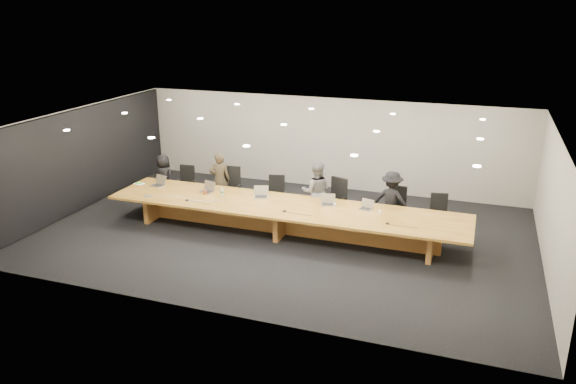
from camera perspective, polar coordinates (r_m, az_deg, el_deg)
name	(u,v)px	position (r m, az deg, el deg)	size (l,w,h in m)	color
ground	(284,233)	(14.11, -0.41, -4.22)	(12.00, 12.00, 0.00)	black
back_wall	(328,143)	(17.30, 4.10, 4.96)	(12.00, 0.02, 2.80)	beige
left_wall_panel	(82,160)	(16.54, -20.19, 3.10)	(0.08, 7.84, 2.74)	black
conference_table	(284,214)	(13.91, -0.41, -2.24)	(9.00, 1.80, 0.75)	brown
chair_far_left	(185,184)	(16.46, -10.45, 0.83)	(0.54, 0.54, 1.06)	black
chair_left	(229,188)	(15.69, -5.98, 0.40)	(0.61, 0.61, 1.20)	black
chair_mid_left	(276,195)	(15.27, -1.23, -0.29)	(0.54, 0.54, 1.05)	black
chair_mid_right	(334,200)	(14.76, 4.68, -0.80)	(0.59, 0.59, 1.16)	black
chair_right	(395,208)	(14.54, 10.84, -1.56)	(0.55, 0.55, 1.09)	black
chair_far_right	(439,214)	(14.44, 15.08, -2.18)	(0.51, 0.51, 1.01)	black
person_a	(164,177)	(16.66, -12.47, 1.46)	(0.67, 0.43, 1.36)	black
person_b	(220,180)	(15.78, -6.94, 1.22)	(0.58, 0.38, 1.58)	#30261A
person_c	(316,192)	(14.68, 2.90, 0.03)	(0.78, 0.61, 1.61)	#5D5D5F
person_d	(391,200)	(14.42, 10.46, -0.81)	(0.97, 0.56, 1.50)	black
laptop_a	(157,181)	(15.65, -13.15, 1.11)	(0.37, 0.27, 0.29)	#C1B094
laptop_b	(206,187)	(14.91, -8.29, 0.52)	(0.36, 0.26, 0.28)	tan
laptop_c	(261,192)	(14.36, -2.77, -0.01)	(0.37, 0.27, 0.29)	#C0B093
laptop_d	(328,200)	(13.83, 4.07, -0.82)	(0.34, 0.25, 0.27)	tan
laptop_e	(366,205)	(13.64, 7.90, -1.29)	(0.31, 0.23, 0.24)	#B5A88A
water_bottle	(222,192)	(14.55, -6.73, -0.01)	(0.07, 0.07, 0.22)	#ADBDBA
amber_mug	(205,192)	(14.76, -8.43, -0.03)	(0.09, 0.09, 0.11)	brown
paper_cup_near	(335,205)	(13.78, 4.77, -1.32)	(0.07, 0.07, 0.08)	silver
paper_cup_far	(380,212)	(13.44, 9.30, -2.03)	(0.07, 0.07, 0.08)	white
notepad	(139,184)	(15.99, -14.88, 0.82)	(0.26, 0.21, 0.02)	white
lime_gadget	(139,183)	(15.98, -14.91, 0.88)	(0.16, 0.09, 0.03)	#5CD037
av_box	(148,196)	(14.88, -14.07, -0.41)	(0.18, 0.13, 0.03)	#B8B9BD
mic_left	(187,200)	(14.39, -10.23, -0.81)	(0.11, 0.11, 0.03)	black
mic_center	(284,211)	(13.43, -0.37, -1.93)	(0.11, 0.11, 0.03)	black
mic_right	(388,223)	(12.89, 10.08, -3.13)	(0.10, 0.10, 0.03)	black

